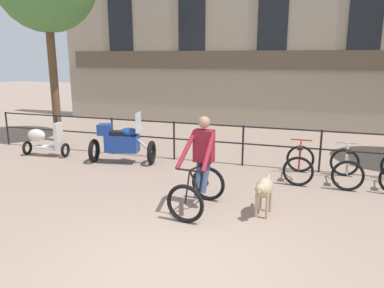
{
  "coord_description": "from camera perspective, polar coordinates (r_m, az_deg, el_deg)",
  "views": [
    {
      "loc": [
        1.62,
        -4.02,
        2.76
      ],
      "look_at": [
        -0.61,
        2.86,
        1.05
      ],
      "focal_mm": 35.0,
      "sensor_mm": 36.0,
      "label": 1
    }
  ],
  "objects": [
    {
      "name": "canal_railing",
      "position": [
        9.58,
        7.8,
        0.82
      ],
      "size": [
        15.05,
        0.05,
        1.05
      ],
      "color": "black",
      "rests_on": "ground_plane"
    },
    {
      "name": "parked_scooter",
      "position": [
        11.27,
        -21.64,
        0.58
      ],
      "size": [
        1.31,
        0.52,
        0.96
      ],
      "rotation": [
        0.0,
        0.0,
        1.67
      ],
      "color": "black",
      "rests_on": "ground_plane"
    },
    {
      "name": "parked_motorcycle",
      "position": [
        9.92,
        -10.68,
        0.27
      ],
      "size": [
        1.76,
        0.91,
        1.35
      ],
      "rotation": [
        0.0,
        0.0,
        1.75
      ],
      "color": "black",
      "rests_on": "ground_plane"
    },
    {
      "name": "building_facade",
      "position": [
        15.17,
        12.41,
        18.74
      ],
      "size": [
        18.0,
        0.72,
        8.58
      ],
      "color": "gray",
      "rests_on": "ground_plane"
    },
    {
      "name": "dog",
      "position": [
        6.7,
        10.88,
        -6.77
      ],
      "size": [
        0.32,
        0.89,
        0.68
      ],
      "rotation": [
        0.0,
        0.0,
        -0.07
      ],
      "color": "tan",
      "rests_on": "ground_plane"
    },
    {
      "name": "parked_bicycle_near_lamp",
      "position": [
        8.89,
        16.03,
        -2.89
      ],
      "size": [
        0.66,
        1.11,
        0.86
      ],
      "rotation": [
        0.0,
        0.0,
        3.14
      ],
      "color": "black",
      "rests_on": "ground_plane"
    },
    {
      "name": "parked_bicycle_mid_left",
      "position": [
        8.93,
        22.44,
        -3.34
      ],
      "size": [
        0.67,
        1.12,
        0.86
      ],
      "rotation": [
        0.0,
        0.0,
        3.13
      ],
      "color": "black",
      "rests_on": "ground_plane"
    },
    {
      "name": "ground_plane",
      "position": [
        5.14,
        -3.61,
        -19.23
      ],
      "size": [
        60.0,
        60.0,
        0.0
      ],
      "primitive_type": "plane",
      "color": "gray"
    },
    {
      "name": "cyclist_with_bike",
      "position": [
        6.81,
        1.28,
        -3.75
      ],
      "size": [
        0.78,
        1.22,
        1.7
      ],
      "rotation": [
        0.0,
        0.0,
        -0.09
      ],
      "color": "black",
      "rests_on": "ground_plane"
    }
  ]
}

